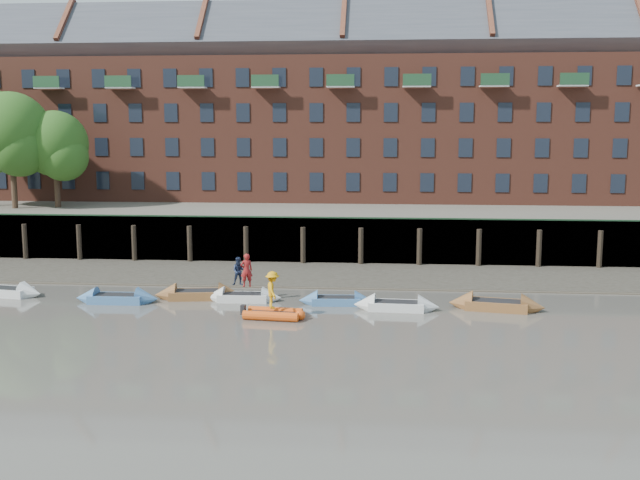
# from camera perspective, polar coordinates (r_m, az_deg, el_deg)

# --- Properties ---
(ground) EXTENTS (220.00, 220.00, 0.00)m
(ground) POSITION_cam_1_polar(r_m,az_deg,el_deg) (30.73, -1.95, -9.27)
(ground) COLOR #5A564E
(ground) RESTS_ON ground
(foreshore) EXTENTS (110.00, 8.00, 0.50)m
(foreshore) POSITION_cam_1_polar(r_m,az_deg,el_deg) (48.11, 0.60, -2.71)
(foreshore) COLOR #3D382F
(foreshore) RESTS_ON ground
(mud_band) EXTENTS (110.00, 1.60, 0.10)m
(mud_band) POSITION_cam_1_polar(r_m,az_deg,el_deg) (44.79, 0.27, -3.56)
(mud_band) COLOR #4C4336
(mud_band) RESTS_ON ground
(river_wall) EXTENTS (110.00, 1.23, 3.30)m
(river_wall) POSITION_cam_1_polar(r_m,az_deg,el_deg) (52.13, 0.96, -0.05)
(river_wall) COLOR #2D2A26
(river_wall) RESTS_ON ground
(bank_terrace) EXTENTS (110.00, 28.00, 3.20)m
(bank_terrace) POSITION_cam_1_polar(r_m,az_deg,el_deg) (65.61, 1.78, 1.74)
(bank_terrace) COLOR #5E594D
(bank_terrace) RESTS_ON ground
(apartment_terrace) EXTENTS (80.60, 15.56, 20.98)m
(apartment_terrace) POSITION_cam_1_polar(r_m,az_deg,el_deg) (66.22, 1.87, 11.53)
(apartment_terrace) COLOR brown
(apartment_terrace) RESTS_ON bank_terrace
(tree_cluster) EXTENTS (11.76, 7.74, 9.40)m
(tree_cluster) POSITION_cam_1_polar(r_m,az_deg,el_deg) (63.48, -22.64, 7.56)
(tree_cluster) COLOR #3A281C
(tree_cluster) RESTS_ON bank_terrace
(rowboat_0) EXTENTS (4.72, 2.08, 1.32)m
(rowboat_0) POSITION_cam_1_polar(r_m,az_deg,el_deg) (45.91, -22.86, -3.64)
(rowboat_0) COLOR silver
(rowboat_0) RESTS_ON ground
(rowboat_1) EXTENTS (4.55, 1.40, 1.31)m
(rowboat_1) POSITION_cam_1_polar(r_m,az_deg,el_deg) (42.13, -15.22, -4.32)
(rowboat_1) COLOR teal
(rowboat_1) RESTS_ON ground
(rowboat_2) EXTENTS (4.88, 2.06, 1.37)m
(rowboat_2) POSITION_cam_1_polar(r_m,az_deg,el_deg) (42.12, -9.31, -4.11)
(rowboat_2) COLOR brown
(rowboat_2) RESTS_ON ground
(rowboat_3) EXTENTS (4.23, 1.32, 1.22)m
(rowboat_3) POSITION_cam_1_polar(r_m,az_deg,el_deg) (41.24, -5.87, -4.36)
(rowboat_3) COLOR silver
(rowboat_3) RESTS_ON ground
(rowboat_4) EXTENTS (4.05, 1.37, 1.16)m
(rowboat_4) POSITION_cam_1_polar(r_m,az_deg,el_deg) (40.30, 1.23, -4.63)
(rowboat_4) COLOR teal
(rowboat_4) RESTS_ON ground
(rowboat_5) EXTENTS (4.52, 1.55, 1.29)m
(rowboat_5) POSITION_cam_1_polar(r_m,az_deg,el_deg) (39.25, 5.83, -5.00)
(rowboat_5) COLOR silver
(rowboat_5) RESTS_ON ground
(rowboat_6) EXTENTS (5.08, 2.28, 1.42)m
(rowboat_6) POSITION_cam_1_polar(r_m,az_deg,el_deg) (40.15, 13.28, -4.85)
(rowboat_6) COLOR brown
(rowboat_6) RESTS_ON ground
(rib_tender) EXTENTS (3.10, 1.72, 0.53)m
(rib_tender) POSITION_cam_1_polar(r_m,az_deg,el_deg) (37.44, -3.41, -5.64)
(rib_tender) COLOR #E85214
(rib_tender) RESTS_ON ground
(person_rower_a) EXTENTS (0.78, 0.66, 1.83)m
(person_rower_a) POSITION_cam_1_polar(r_m,az_deg,el_deg) (40.84, -5.62, -2.30)
(person_rower_a) COLOR maroon
(person_rower_a) RESTS_ON rowboat_3
(person_rower_b) EXTENTS (0.86, 0.73, 1.56)m
(person_rower_b) POSITION_cam_1_polar(r_m,az_deg,el_deg) (41.28, -6.19, -2.38)
(person_rower_b) COLOR #19233F
(person_rower_b) RESTS_ON rowboat_3
(person_rib_crew) EXTENTS (0.99, 1.35, 1.87)m
(person_rib_crew) POSITION_cam_1_polar(r_m,az_deg,el_deg) (37.26, -3.64, -3.82)
(person_rib_crew) COLOR orange
(person_rib_crew) RESTS_ON rib_tender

